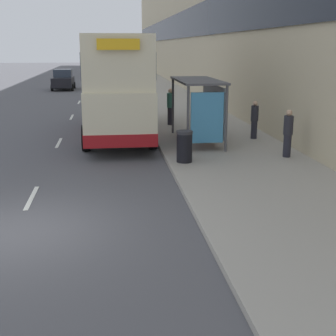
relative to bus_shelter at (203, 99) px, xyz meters
name	(u,v)px	position (x,y,z in m)	size (l,w,h in m)	color
ground_plane	(14,233)	(-5.77, -8.30, -1.88)	(220.00, 220.00, 0.00)	#515156
pavement	(151,85)	(0.73, 30.20, -1.81)	(5.00, 93.00, 0.14)	#A39E93
terrace_facade	(191,20)	(4.72, 30.20, 4.55)	(3.10, 93.00, 12.86)	#C6B793
lane_mark_0	(32,198)	(-5.77, -5.90, -1.87)	(0.12, 2.00, 0.01)	silver
lane_mark_1	(59,143)	(-5.77, 1.42, -1.87)	(0.12, 2.00, 0.01)	silver
lane_mark_2	(72,117)	(-5.77, 8.74, -1.87)	(0.12, 2.00, 0.01)	silver
lane_mark_3	(79,102)	(-5.77, 16.06, -1.87)	(0.12, 2.00, 0.01)	silver
lane_mark_4	(84,93)	(-5.77, 23.37, -1.87)	(0.12, 2.00, 0.01)	silver
lane_mark_5	(87,86)	(-5.77, 30.69, -1.87)	(0.12, 2.00, 0.01)	silver
lane_mark_6	(90,81)	(-5.77, 38.01, -1.87)	(0.12, 2.00, 0.01)	silver
bus_shelter	(203,99)	(0.00, 0.00, 0.00)	(1.60, 4.20, 2.48)	#4C4C51
double_decker_bus_near	(117,84)	(-3.30, 2.93, 0.41)	(2.85, 10.29, 4.30)	beige
car_0	(63,80)	(-7.76, 26.58, -0.97)	(1.99, 4.20, 1.85)	black
pedestrian_at_shelter	(254,119)	(2.31, 0.63, -0.93)	(0.31, 0.31, 1.57)	#23232D
pedestrian_1	(171,106)	(-0.67, 4.64, -0.83)	(0.35, 0.35, 1.77)	#23232D
pedestrian_2	(288,133)	(2.44, -2.75, -0.89)	(0.33, 0.33, 1.65)	#23232D
litter_bin	(184,146)	(-1.22, -3.03, -1.21)	(0.55, 0.55, 1.05)	black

